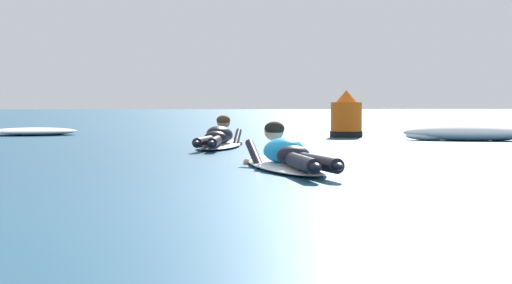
# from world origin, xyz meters

# --- Properties ---
(ground_plane) EXTENTS (120.00, 120.00, 0.00)m
(ground_plane) POSITION_xyz_m (0.00, 10.00, 0.00)
(ground_plane) COLOR navy
(surfer_near) EXTENTS (1.01, 2.67, 0.54)m
(surfer_near) POSITION_xyz_m (-1.24, 2.94, 0.13)
(surfer_near) COLOR white
(surfer_near) RESTS_ON ground
(surfer_far) EXTENTS (0.89, 2.60, 0.53)m
(surfer_far) POSITION_xyz_m (-2.01, 6.99, 0.14)
(surfer_far) COLOR silver
(surfer_far) RESTS_ON ground
(whitewater_front) EXTENTS (2.36, 1.21, 0.28)m
(whitewater_front) POSITION_xyz_m (2.47, 9.24, 0.13)
(whitewater_front) COLOR white
(whitewater_front) RESTS_ON ground
(whitewater_mid_right) EXTENTS (2.55, 1.63, 0.13)m
(whitewater_mid_right) POSITION_xyz_m (3.77, 10.68, 0.06)
(whitewater_mid_right) COLOR white
(whitewater_mid_right) RESTS_ON ground
(whitewater_back) EXTENTS (2.07, 1.61, 0.16)m
(whitewater_back) POSITION_xyz_m (-5.97, 11.84, 0.08)
(whitewater_back) COLOR white
(whitewater_back) RESTS_ON ground
(channel_marker_buoy) EXTENTS (0.65, 0.65, 0.94)m
(channel_marker_buoy) POSITION_xyz_m (0.48, 10.70, 0.37)
(channel_marker_buoy) COLOR #EA5B0F
(channel_marker_buoy) RESTS_ON ground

